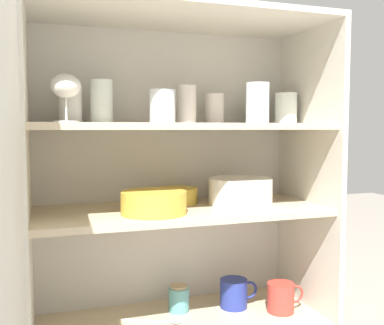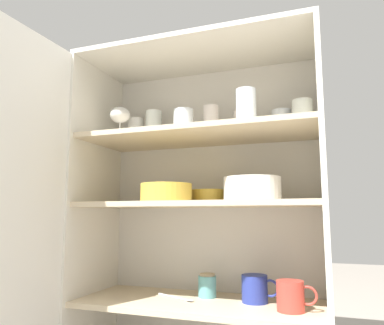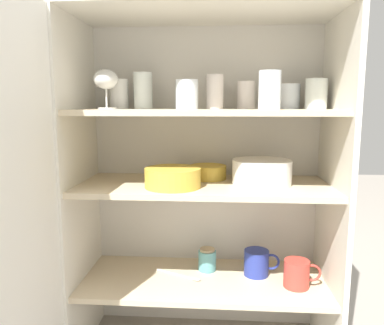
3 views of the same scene
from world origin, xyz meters
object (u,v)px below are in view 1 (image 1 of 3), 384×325
at_px(coffee_mug_primary, 234,293).
at_px(storage_jar, 179,298).
at_px(serving_bowl_small, 177,195).
at_px(mixing_bowl_large, 154,202).
at_px(plate_stack_white, 240,191).

bearing_deg(coffee_mug_primary, storage_jar, 171.86).
bearing_deg(serving_bowl_small, storage_jar, -89.57).
distance_m(serving_bowl_small, coffee_mug_primary, 0.41).
distance_m(mixing_bowl_large, storage_jar, 0.41).
height_order(plate_stack_white, mixing_bowl_large, plate_stack_white).
distance_m(plate_stack_white, coffee_mug_primary, 0.37).
distance_m(plate_stack_white, serving_bowl_small, 0.22).
bearing_deg(mixing_bowl_large, serving_bowl_small, 53.77).
xyz_separation_m(mixing_bowl_large, serving_bowl_small, (0.12, 0.16, -0.01)).
height_order(plate_stack_white, coffee_mug_primary, plate_stack_white).
bearing_deg(plate_stack_white, serving_bowl_small, 156.43).
relative_size(plate_stack_white, storage_jar, 2.37).
bearing_deg(coffee_mug_primary, plate_stack_white, -83.46).
xyz_separation_m(plate_stack_white, storage_jar, (-0.20, 0.06, -0.37)).
height_order(plate_stack_white, storage_jar, plate_stack_white).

